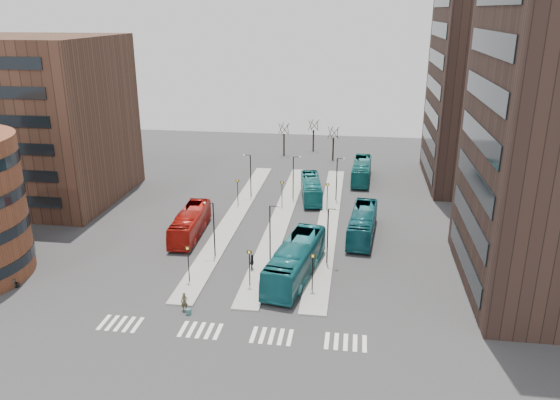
# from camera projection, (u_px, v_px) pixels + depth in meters

# --- Properties ---
(ground) EXTENTS (160.00, 160.00, 0.00)m
(ground) POSITION_uv_depth(u_px,v_px,m) (198.00, 360.00, 41.40)
(ground) COLOR #29292C
(ground) RESTS_ON ground
(island_left) EXTENTS (2.50, 45.00, 0.15)m
(island_left) POSITION_uv_depth(u_px,v_px,m) (234.00, 216.00, 69.94)
(island_left) COLOR gray
(island_left) RESTS_ON ground
(island_mid) EXTENTS (2.50, 45.00, 0.15)m
(island_mid) POSITION_uv_depth(u_px,v_px,m) (281.00, 219.00, 69.13)
(island_mid) COLOR gray
(island_mid) RESTS_ON ground
(island_right) EXTENTS (2.50, 45.00, 0.15)m
(island_right) POSITION_uv_depth(u_px,v_px,m) (328.00, 221.00, 68.32)
(island_right) COLOR gray
(island_right) RESTS_ON ground
(suitcase) EXTENTS (0.45, 0.37, 0.53)m
(suitcase) POSITION_uv_depth(u_px,v_px,m) (188.00, 312.00, 47.53)
(suitcase) COLOR navy
(suitcase) RESTS_ON ground
(red_bus) EXTENTS (3.10, 11.13, 3.07)m
(red_bus) POSITION_uv_depth(u_px,v_px,m) (190.00, 223.00, 63.80)
(red_bus) COLOR #9E130C
(red_bus) RESTS_ON ground
(teal_bus_a) EXTENTS (5.18, 13.33, 3.62)m
(teal_bus_a) POSITION_uv_depth(u_px,v_px,m) (295.00, 260.00, 53.71)
(teal_bus_a) COLOR #145E66
(teal_bus_a) RESTS_ON ground
(teal_bus_b) EXTENTS (4.00, 10.79, 2.94)m
(teal_bus_b) POSITION_uv_depth(u_px,v_px,m) (311.00, 188.00, 76.42)
(teal_bus_b) COLOR #15696C
(teal_bus_b) RESTS_ON ground
(teal_bus_c) EXTENTS (3.64, 11.59, 3.18)m
(teal_bus_c) POSITION_uv_depth(u_px,v_px,m) (363.00, 224.00, 63.53)
(teal_bus_c) COLOR #12525C
(teal_bus_c) RESTS_ON ground
(teal_bus_d) EXTENTS (3.13, 11.38, 3.14)m
(teal_bus_d) POSITION_uv_depth(u_px,v_px,m) (362.00, 171.00, 84.45)
(teal_bus_d) COLOR #135F5F
(teal_bus_d) RESTS_ON ground
(traveller) EXTENTS (0.66, 0.45, 1.73)m
(traveller) POSITION_uv_depth(u_px,v_px,m) (184.00, 302.00, 47.95)
(traveller) COLOR #49452B
(traveller) RESTS_ON ground
(commuter_a) EXTENTS (0.92, 0.82, 1.55)m
(commuter_a) POSITION_uv_depth(u_px,v_px,m) (185.00, 243.00, 60.30)
(commuter_a) COLOR black
(commuter_a) RESTS_ON ground
(commuter_b) EXTENTS (0.43, 1.04, 1.77)m
(commuter_b) POSITION_uv_depth(u_px,v_px,m) (252.00, 263.00, 55.36)
(commuter_b) COLOR black
(commuter_b) RESTS_ON ground
(commuter_c) EXTENTS (0.74, 1.07, 1.53)m
(commuter_c) POSITION_uv_depth(u_px,v_px,m) (284.00, 267.00, 54.68)
(commuter_c) COLOR black
(commuter_c) RESTS_ON ground
(bicycle_mid) EXTENTS (1.63, 0.62, 0.95)m
(bicycle_mid) POSITION_uv_depth(u_px,v_px,m) (11.00, 283.00, 52.13)
(bicycle_mid) COLOR gray
(bicycle_mid) RESTS_ON ground
(bicycle_far) EXTENTS (1.81, 0.97, 0.90)m
(bicycle_far) POSITION_uv_depth(u_px,v_px,m) (11.00, 283.00, 52.06)
(bicycle_far) COLOR gray
(bicycle_far) RESTS_ON ground
(crosswalk_stripes) EXTENTS (22.35, 2.40, 0.01)m
(crosswalk_stripes) POSITION_uv_depth(u_px,v_px,m) (233.00, 333.00, 44.90)
(crosswalk_stripes) COLOR silver
(crosswalk_stripes) RESTS_ON ground
(office_block) EXTENTS (25.00, 20.12, 22.00)m
(office_block) POSITION_uv_depth(u_px,v_px,m) (23.00, 120.00, 74.12)
(office_block) COLOR #4B2F22
(office_block) RESTS_ON ground
(tower_far) EXTENTS (20.12, 20.00, 30.00)m
(tower_far) POSITION_uv_depth(u_px,v_px,m) (505.00, 84.00, 78.82)
(tower_far) COLOR #33231C
(tower_far) RESTS_ON ground
(sign_poles) EXTENTS (12.45, 22.12, 3.65)m
(sign_poles) POSITION_uv_depth(u_px,v_px,m) (268.00, 222.00, 61.87)
(sign_poles) COLOR black
(sign_poles) RESTS_ON ground
(lamp_posts) EXTENTS (14.04, 20.24, 6.12)m
(lamp_posts) POSITION_uv_depth(u_px,v_px,m) (284.00, 198.00, 66.02)
(lamp_posts) COLOR black
(lamp_posts) RESTS_ON ground
(bare_trees) EXTENTS (10.97, 8.14, 5.90)m
(bare_trees) POSITION_uv_depth(u_px,v_px,m) (310.00, 141.00, 98.68)
(bare_trees) COLOR black
(bare_trees) RESTS_ON ground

